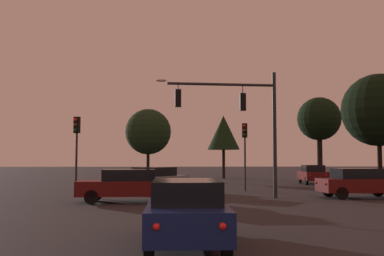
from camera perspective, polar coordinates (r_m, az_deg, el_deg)
ground_plane at (r=29.70m, az=-3.15°, el=-7.81°), size 168.00×168.00×0.00m
traffic_signal_mast_arm at (r=23.15m, az=6.18°, el=2.00°), size 6.25×0.67×6.51m
traffic_light_corner_left at (r=28.23m, az=6.74°, el=-1.89°), size 0.36×0.39×4.24m
traffic_light_corner_right at (r=25.27m, az=-14.50°, el=-1.44°), size 0.37×0.39×4.31m
car_nearside_lane at (r=10.61m, az=-0.80°, el=-10.53°), size 1.77×4.45×1.52m
car_crossing_left at (r=21.10m, az=-8.34°, el=-7.20°), size 4.56×2.04×1.52m
car_crossing_right at (r=24.64m, az=20.54°, el=-6.52°), size 4.23×2.02×1.52m
car_far_lane at (r=26.66m, az=-4.63°, el=-6.54°), size 3.99×4.52×1.52m
car_parked_lot at (r=37.06m, az=15.11°, el=-5.68°), size 2.08×4.19×1.52m
tree_behind_sign at (r=43.46m, az=-5.60°, el=-0.49°), size 4.41×4.41×6.83m
tree_left_far at (r=42.26m, az=15.89°, el=1.07°), size 3.93×3.93×7.60m
tree_center_horizon at (r=34.27m, az=22.66°, el=2.11°), size 5.14×5.14×8.02m
tree_right_cluster at (r=46.19m, az=4.03°, el=-0.60°), size 3.32×3.32×6.47m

